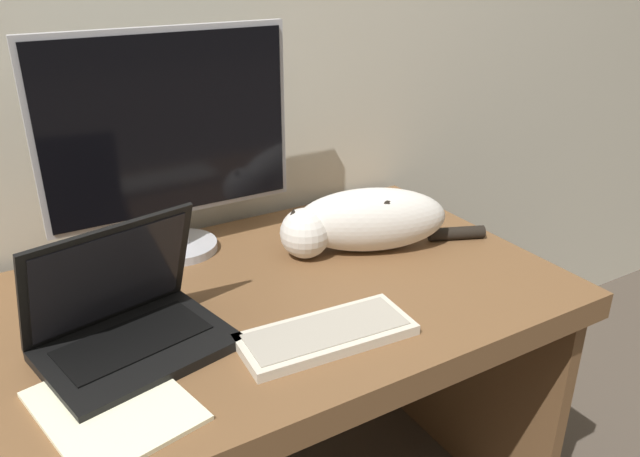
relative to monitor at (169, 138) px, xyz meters
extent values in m
cube|color=brown|center=(0.04, -0.28, -0.31)|extent=(1.34, 0.76, 0.06)
cube|color=brown|center=(0.68, -0.28, -0.67)|extent=(0.04, 0.70, 0.66)
cylinder|color=#B2B2B7|center=(0.00, 0.00, -0.27)|extent=(0.17, 0.17, 0.02)
cylinder|color=#B2B2B7|center=(0.00, 0.00, -0.21)|extent=(0.04, 0.04, 0.09)
cube|color=#B2B2B7|center=(0.00, 0.00, 0.03)|extent=(0.57, 0.02, 0.42)
cube|color=black|center=(0.00, -0.01, 0.03)|extent=(0.55, 0.01, 0.40)
cube|color=black|center=(-0.21, -0.36, -0.27)|extent=(0.36, 0.29, 0.02)
cube|color=black|center=(-0.21, -0.35, -0.26)|extent=(0.28, 0.18, 0.00)
cube|color=black|center=(-0.22, -0.29, -0.15)|extent=(0.33, 0.15, 0.22)
cube|color=black|center=(-0.22, -0.29, -0.15)|extent=(0.29, 0.13, 0.19)
cube|color=beige|center=(0.11, -0.50, -0.27)|extent=(0.34, 0.16, 0.02)
cube|color=#ABA393|center=(0.11, -0.50, -0.26)|extent=(0.31, 0.13, 0.00)
ellipsoid|color=silver|center=(0.40, -0.23, -0.20)|extent=(0.39, 0.27, 0.15)
ellipsoid|color=black|center=(0.41, -0.23, -0.16)|extent=(0.19, 0.16, 0.06)
sphere|color=silver|center=(0.24, -0.18, -0.22)|extent=(0.12, 0.12, 0.12)
cone|color=black|center=(0.22, -0.17, -0.17)|extent=(0.04, 0.04, 0.03)
cone|color=black|center=(0.27, -0.19, -0.17)|extent=(0.04, 0.04, 0.03)
cylinder|color=black|center=(0.61, -0.29, -0.26)|extent=(0.14, 0.08, 0.03)
cube|color=#F4EFC6|center=(-0.28, -0.49, -0.28)|extent=(0.25, 0.30, 0.01)
camera|label=1|loc=(-0.40, -1.33, 0.39)|focal=35.00mm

